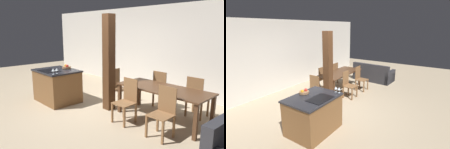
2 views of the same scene
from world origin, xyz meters
The scene contains 14 objects.
ground_plane centered at (0.00, 0.00, 0.00)m, with size 16.00×16.00×0.00m, color tan.
wall_back centered at (0.00, 2.70, 1.35)m, with size 11.20×0.08×2.70m.
kitchen_island centered at (-1.12, -0.26, 0.44)m, with size 1.21×0.91×0.89m.
fruit_bowl centered at (-1.09, 0.05, 0.93)m, with size 0.24×0.24×0.11m.
wine_glass_near centered at (-0.59, -0.63, 1.00)m, with size 0.08×0.08×0.14m.
wine_glass_middle centered at (-0.59, -0.54, 1.00)m, with size 0.08×0.08×0.14m.
dining_table centered at (1.60, 0.77, 0.63)m, with size 2.03×0.86×0.72m.
dining_chair_near_left centered at (1.14, 0.12, 0.49)m, with size 0.40×0.40×0.94m.
dining_chair_near_right centered at (2.05, 0.12, 0.49)m, with size 0.40×0.40×0.94m.
dining_chair_far_left centered at (1.14, 1.42, 0.49)m, with size 0.40×0.40×0.94m.
dining_chair_far_right centered at (2.05, 1.42, 0.49)m, with size 0.40×0.40×0.94m.
dining_chair_head_end centered at (0.20, 0.77, 0.49)m, with size 0.40×0.40×0.94m.
couch centered at (3.54, 0.19, 0.27)m, with size 0.97×1.79×0.82m.
timber_post centered at (0.30, 0.38, 1.16)m, with size 0.23×0.23×2.32m.
Camera 2 is at (-3.90, -2.82, 2.45)m, focal length 28.00 mm.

